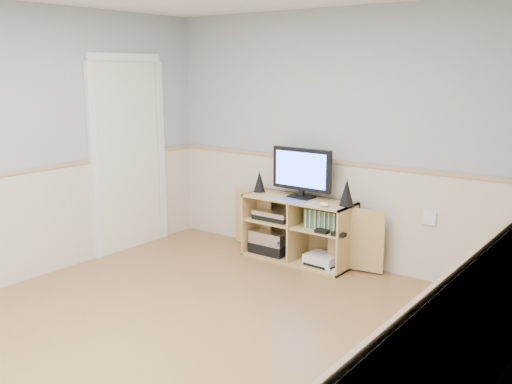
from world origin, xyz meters
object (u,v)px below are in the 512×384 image
at_px(media_cabinet, 301,228).
at_px(game_consoles, 322,260).
at_px(monitor, 302,171).
at_px(keyboard, 291,200).

xyz_separation_m(media_cabinet, game_consoles, (0.29, -0.07, -0.26)).
relative_size(monitor, keyboard, 2.04).
distance_m(keyboard, game_consoles, 0.67).
bearing_deg(keyboard, media_cabinet, 98.87).
bearing_deg(game_consoles, media_cabinet, 167.57).
distance_m(media_cabinet, game_consoles, 0.40).
height_order(keyboard, game_consoles, keyboard).
height_order(media_cabinet, monitor, monitor).
bearing_deg(media_cabinet, game_consoles, -12.43).
height_order(monitor, keyboard, monitor).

